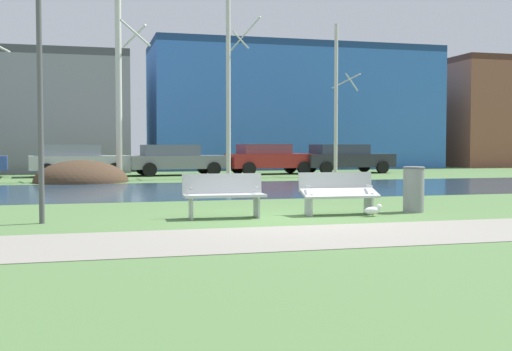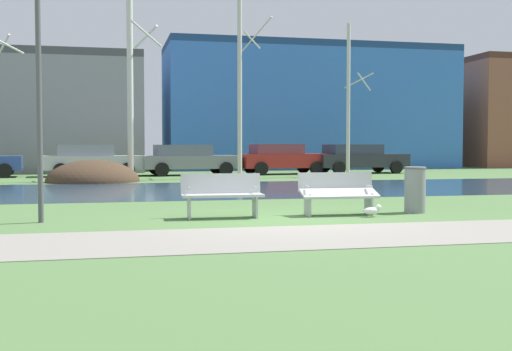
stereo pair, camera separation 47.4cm
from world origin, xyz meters
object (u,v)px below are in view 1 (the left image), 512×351
(parked_wagon_fourth_red, at_px, (269,158))
(parked_suv_fifth_dark, at_px, (344,158))
(parked_hatch_third_grey, at_px, (176,159))
(bench_right, at_px, (338,192))
(seagull, at_px, (373,210))
(parked_sedan_second_silver, at_px, (78,160))
(streetlamp, at_px, (38,3))
(trash_bin, at_px, (414,189))
(bench_left, at_px, (224,194))

(parked_wagon_fourth_red, bearing_deg, parked_suv_fifth_dark, 1.80)
(parked_hatch_third_grey, xyz_separation_m, parked_suv_fifth_dark, (8.62, 0.12, 0.01))
(bench_right, bearing_deg, seagull, -43.95)
(parked_sedan_second_silver, bearing_deg, parked_hatch_third_grey, 0.65)
(streetlamp, distance_m, parked_sedan_second_silver, 18.03)
(trash_bin, relative_size, parked_wagon_fourth_red, 0.22)
(parked_sedan_second_silver, relative_size, parked_wagon_fourth_red, 1.03)
(bench_right, relative_size, parked_wagon_fourth_red, 0.37)
(trash_bin, xyz_separation_m, parked_hatch_third_grey, (-2.75, 17.74, 0.26))
(bench_left, height_order, parked_hatch_third_grey, parked_hatch_third_grey)
(trash_bin, distance_m, streetlamp, 8.34)
(streetlamp, relative_size, parked_hatch_third_grey, 1.30)
(parked_hatch_third_grey, bearing_deg, parked_suv_fifth_dark, 0.77)
(parked_sedan_second_silver, distance_m, parked_hatch_third_grey, 4.47)
(seagull, distance_m, parked_hatch_third_grey, 18.37)
(bench_right, xyz_separation_m, parked_wagon_fourth_red, (3.58, 17.77, 0.31))
(seagull, distance_m, parked_wagon_fourth_red, 18.55)
(seagull, relative_size, streetlamp, 0.07)
(bench_left, xyz_separation_m, parked_sedan_second_silver, (-3.05, 17.73, 0.30))
(streetlamp, bearing_deg, parked_sedan_second_silver, 88.85)
(streetlamp, height_order, parked_hatch_third_grey, streetlamp)
(bench_left, xyz_separation_m, parked_wagon_fourth_red, (6.00, 17.77, 0.31))
(parked_sedan_second_silver, distance_m, parked_wagon_fourth_red, 9.05)
(parked_hatch_third_grey, relative_size, parked_suv_fifth_dark, 0.96)
(trash_bin, height_order, seagull, trash_bin)
(bench_right, distance_m, seagull, 0.82)
(bench_left, height_order, parked_sedan_second_silver, parked_sedan_second_silver)
(seagull, relative_size, parked_wagon_fourth_red, 0.09)
(bench_left, distance_m, parked_wagon_fourth_red, 18.76)
(seagull, relative_size, parked_hatch_third_grey, 0.09)
(parked_sedan_second_silver, height_order, parked_hatch_third_grey, parked_sedan_second_silver)
(parked_hatch_third_grey, bearing_deg, trash_bin, -81.20)
(bench_right, distance_m, streetlamp, 6.82)
(trash_bin, bearing_deg, bench_left, -179.55)
(seagull, relative_size, parked_suv_fifth_dark, 0.08)
(bench_left, height_order, bench_right, same)
(trash_bin, bearing_deg, parked_hatch_third_grey, 98.80)
(bench_right, bearing_deg, parked_sedan_second_silver, 107.16)
(bench_left, xyz_separation_m, parked_hatch_third_grey, (1.42, 17.78, 0.30))
(parked_hatch_third_grey, bearing_deg, seagull, -85.18)
(seagull, bearing_deg, streetlamp, 175.37)
(trash_bin, height_order, parked_sedan_second_silver, parked_sedan_second_silver)
(bench_right, relative_size, streetlamp, 0.26)
(bench_left, xyz_separation_m, trash_bin, (4.16, 0.03, 0.04))
(bench_right, relative_size, seagull, 3.96)
(parked_sedan_second_silver, bearing_deg, seagull, -71.76)
(bench_left, relative_size, parked_wagon_fourth_red, 0.37)
(trash_bin, bearing_deg, seagull, -155.28)
(bench_right, distance_m, trash_bin, 1.74)
(streetlamp, bearing_deg, bench_right, 0.05)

